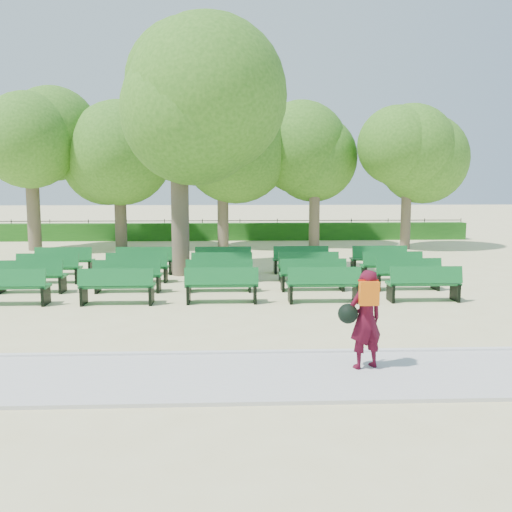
# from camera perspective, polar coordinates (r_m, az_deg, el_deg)

# --- Properties ---
(ground) EXTENTS (120.00, 120.00, 0.00)m
(ground) POSITION_cam_1_polar(r_m,az_deg,el_deg) (16.27, -4.33, -3.41)
(ground) COLOR beige
(paving) EXTENTS (30.00, 2.20, 0.06)m
(paving) POSITION_cam_1_polar(r_m,az_deg,el_deg) (9.10, -5.83, -12.01)
(paving) COLOR #BBBBB6
(paving) RESTS_ON ground
(curb) EXTENTS (30.00, 0.12, 0.10)m
(curb) POSITION_cam_1_polar(r_m,az_deg,el_deg) (10.19, -5.45, -9.75)
(curb) COLOR silver
(curb) RESTS_ON ground
(hedge) EXTENTS (26.00, 0.70, 0.90)m
(hedge) POSITION_cam_1_polar(r_m,az_deg,el_deg) (30.09, -3.51, 2.45)
(hedge) COLOR #1D5816
(hedge) RESTS_ON ground
(fence) EXTENTS (26.00, 0.10, 1.02)m
(fence) POSITION_cam_1_polar(r_m,az_deg,el_deg) (30.53, -3.49, 1.67)
(fence) COLOR black
(fence) RESTS_ON ground
(tree_line) EXTENTS (21.80, 6.80, 7.04)m
(tree_line) POSITION_cam_1_polar(r_m,az_deg,el_deg) (26.15, -3.65, 0.71)
(tree_line) COLOR #3E751F
(tree_line) RESTS_ON ground
(bench_array) EXTENTS (1.87, 0.65, 1.17)m
(bench_array) POSITION_cam_1_polar(r_m,az_deg,el_deg) (16.82, -3.45, -2.72)
(bench_array) COLOR #105F26
(bench_array) RESTS_ON ground
(tree_among) EXTENTS (5.71, 5.71, 7.77)m
(tree_among) POSITION_cam_1_polar(r_m,az_deg,el_deg) (18.87, -7.77, 13.82)
(tree_among) COLOR brown
(tree_among) RESTS_ON ground
(person) EXTENTS (0.80, 0.57, 1.61)m
(person) POSITION_cam_1_polar(r_m,az_deg,el_deg) (9.34, 10.78, -6.09)
(person) COLOR #420919
(person) RESTS_ON ground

